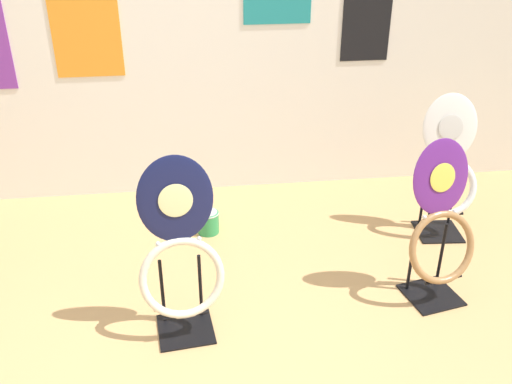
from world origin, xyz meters
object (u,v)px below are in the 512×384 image
Objects in this scene: toilet_seat_display_purple_note at (440,230)px; toilet_seat_display_white_plain at (447,171)px; paint_can at (208,221)px; toilet_seat_display_navy_moon at (180,255)px.

toilet_seat_display_white_plain is at bearing 63.97° from toilet_seat_display_purple_note.
toilet_seat_display_white_plain is 1.57m from paint_can.
toilet_seat_display_purple_note is at bearing -116.03° from toilet_seat_display_white_plain.
toilet_seat_display_purple_note is 0.94× the size of toilet_seat_display_navy_moon.
toilet_seat_display_purple_note is 0.71m from toilet_seat_display_white_plain.
toilet_seat_display_navy_moon is at bearing -155.60° from toilet_seat_display_white_plain.
toilet_seat_display_navy_moon is 6.22× the size of paint_can.
paint_can is (0.17, 0.94, -0.38)m from toilet_seat_display_navy_moon.
toilet_seat_display_navy_moon is at bearing -100.08° from paint_can.
toilet_seat_display_purple_note is at bearing -34.16° from paint_can.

